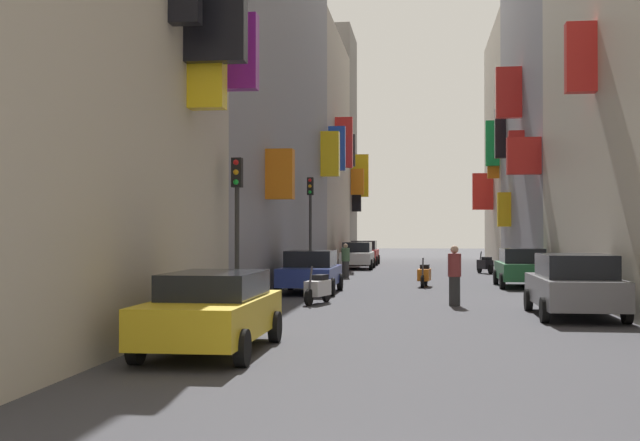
{
  "coord_description": "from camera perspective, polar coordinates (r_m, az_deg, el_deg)",
  "views": [
    {
      "loc": [
        0.11,
        -4.61,
        2.13
      ],
      "look_at": [
        -2.81,
        18.74,
        2.45
      ],
      "focal_mm": 45.67,
      "sensor_mm": 36.0,
      "label": 1
    }
  ],
  "objects": [
    {
      "name": "scooter_white",
      "position": [
        24.05,
        -0.14,
        -4.76
      ],
      "size": [
        0.7,
        1.83,
        1.13
      ],
      "color": "silver",
      "rests_on": "ground"
    },
    {
      "name": "scooter_black",
      "position": [
        42.23,
        11.49,
        -3.04
      ],
      "size": [
        0.79,
        1.78,
        1.13
      ],
      "color": "black",
      "rests_on": "ground"
    },
    {
      "name": "parked_car_yellow",
      "position": [
        14.56,
        -7.53,
        -6.21
      ],
      "size": [
        1.91,
        4.35,
        1.41
      ],
      "color": "gold",
      "rests_on": "ground"
    },
    {
      "name": "parked_car_grey",
      "position": [
        21.24,
        17.38,
        -4.3
      ],
      "size": [
        2.03,
        4.42,
        1.57
      ],
      "color": "slate",
      "rests_on": "ground"
    },
    {
      "name": "building_right_mid_a",
      "position": [
        43.76,
        17.59,
        7.6
      ],
      "size": [
        7.38,
        17.66,
        16.98
      ],
      "color": "gray",
      "rests_on": "ground"
    },
    {
      "name": "parked_car_green",
      "position": [
        32.22,
        13.94,
        -3.17
      ],
      "size": [
        1.88,
        4.0,
        1.49
      ],
      "color": "#236638",
      "rests_on": "ground"
    },
    {
      "name": "pedestrian_near_left",
      "position": [
        23.69,
        9.41,
        -3.84
      ],
      "size": [
        0.43,
        0.43,
        1.73
      ],
      "color": "#2E2E2E",
      "rests_on": "ground"
    },
    {
      "name": "pedestrian_crossing",
      "position": [
        37.51,
        1.81,
        -2.85
      ],
      "size": [
        0.46,
        0.46,
        1.58
      ],
      "color": "#383838",
      "rests_on": "ground"
    },
    {
      "name": "parked_car_red",
      "position": [
        52.75,
        3.1,
        -2.23
      ],
      "size": [
        1.92,
        3.95,
        1.55
      ],
      "color": "#B21E1E",
      "rests_on": "ground"
    },
    {
      "name": "scooter_orange",
      "position": [
        31.75,
        7.32,
        -3.79
      ],
      "size": [
        0.55,
        1.78,
        1.13
      ],
      "color": "orange",
      "rests_on": "ground"
    },
    {
      "name": "ground_plane",
      "position": [
        34.68,
        6.96,
        -4.3
      ],
      "size": [
        140.0,
        140.0,
        0.0
      ],
      "primitive_type": "plane",
      "color": "#38383D"
    },
    {
      "name": "traffic_light_far_corner",
      "position": [
        34.41,
        -0.68,
        0.67
      ],
      "size": [
        0.26,
        0.34,
        4.43
      ],
      "color": "#2D2D2D",
      "rests_on": "ground"
    },
    {
      "name": "parked_car_white",
      "position": [
        46.8,
        2.63,
        -2.43
      ],
      "size": [
        1.91,
        4.15,
        1.53
      ],
      "color": "white",
      "rests_on": "ground"
    },
    {
      "name": "building_left_mid_a",
      "position": [
        34.41,
        -6.83,
        11.97
      ],
      "size": [
        6.93,
        22.72,
        19.46
      ],
      "color": "gray",
      "rests_on": "ground"
    },
    {
      "name": "building_left_mid_c",
      "position": [
        62.13,
        -0.39,
        5.18
      ],
      "size": [
        7.2,
        6.69,
        17.21
      ],
      "color": "slate",
      "rests_on": "ground"
    },
    {
      "name": "parked_car_blue",
      "position": [
        28.36,
        -0.67,
        -3.54
      ],
      "size": [
        1.99,
        4.11,
        1.47
      ],
      "color": "navy",
      "rests_on": "ground"
    },
    {
      "name": "building_left_mid_b",
      "position": [
        51.81,
        -1.9,
        4.89
      ],
      "size": [
        7.05,
        14.01,
        14.51
      ],
      "color": "#B2A899",
      "rests_on": "ground"
    },
    {
      "name": "traffic_light_near_corner",
      "position": [
        20.78,
        -5.84,
        0.92
      ],
      "size": [
        0.26,
        0.34,
        4.01
      ],
      "color": "#2D2D2D",
      "rests_on": "ground"
    },
    {
      "name": "building_right_mid_b",
      "position": [
        58.84,
        14.85,
        5.08
      ],
      "size": [
        7.4,
        13.2,
        16.25
      ],
      "color": "#B2A899",
      "rests_on": "ground"
    }
  ]
}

